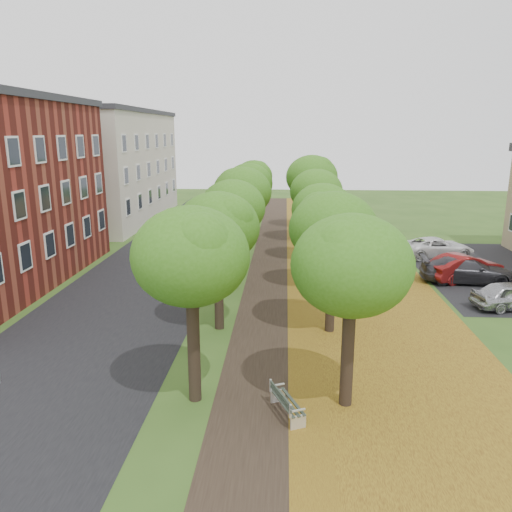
# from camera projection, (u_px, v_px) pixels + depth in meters

# --- Properties ---
(ground) EXTENTS (120.00, 120.00, 0.00)m
(ground) POSITION_uv_depth(u_px,v_px,m) (263.00, 401.00, 15.98)
(ground) COLOR #2D4C19
(ground) RESTS_ON ground
(street_asphalt) EXTENTS (8.00, 70.00, 0.01)m
(street_asphalt) POSITION_uv_depth(u_px,v_px,m) (154.00, 271.00, 30.93)
(street_asphalt) COLOR black
(street_asphalt) RESTS_ON ground
(footpath) EXTENTS (3.20, 70.00, 0.01)m
(footpath) POSITION_uv_depth(u_px,v_px,m) (274.00, 273.00, 30.50)
(footpath) COLOR black
(footpath) RESTS_ON ground
(leaf_verge) EXTENTS (7.50, 70.00, 0.01)m
(leaf_verge) POSITION_uv_depth(u_px,v_px,m) (357.00, 274.00, 30.22)
(leaf_verge) COLOR olive
(leaf_verge) RESTS_ON ground
(parking_lot) EXTENTS (9.00, 16.00, 0.01)m
(parking_lot) POSITION_uv_depth(u_px,v_px,m) (494.00, 272.00, 30.70)
(parking_lot) COLOR black
(parking_lot) RESTS_ON ground
(tree_row_west) EXTENTS (3.58, 33.58, 6.16)m
(tree_row_west) POSITION_uv_depth(u_px,v_px,m) (238.00, 197.00, 29.51)
(tree_row_west) COLOR black
(tree_row_west) RESTS_ON ground
(tree_row_east) EXTENTS (3.58, 33.58, 6.16)m
(tree_row_east) POSITION_uv_depth(u_px,v_px,m) (319.00, 198.00, 29.24)
(tree_row_east) COLOR black
(tree_row_east) RESTS_ON ground
(building_cream) EXTENTS (10.30, 20.30, 10.40)m
(building_cream) POSITION_uv_depth(u_px,v_px,m) (101.00, 166.00, 47.64)
(building_cream) COLOR beige
(building_cream) RESTS_ON ground
(bench) EXTENTS (1.12, 1.78, 0.82)m
(bench) POSITION_uv_depth(u_px,v_px,m) (286.00, 403.00, 15.10)
(bench) COLOR #2B362D
(bench) RESTS_ON ground
(car_silver) EXTENTS (4.13, 2.37, 1.32)m
(car_silver) POSITION_uv_depth(u_px,v_px,m) (512.00, 295.00, 24.22)
(car_silver) COLOR #A7A7AC
(car_silver) RESTS_ON ground
(car_red) EXTENTS (4.89, 3.35, 1.53)m
(car_red) POSITION_uv_depth(u_px,v_px,m) (464.00, 267.00, 28.82)
(car_red) COLOR maroon
(car_red) RESTS_ON ground
(car_grey) EXTENTS (5.27, 2.51, 1.48)m
(car_grey) POSITION_uv_depth(u_px,v_px,m) (467.00, 270.00, 28.39)
(car_grey) COLOR #303034
(car_grey) RESTS_ON ground
(car_white) EXTENTS (5.21, 3.12, 1.36)m
(car_white) POSITION_uv_depth(u_px,v_px,m) (437.00, 247.00, 34.16)
(car_white) COLOR silver
(car_white) RESTS_ON ground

